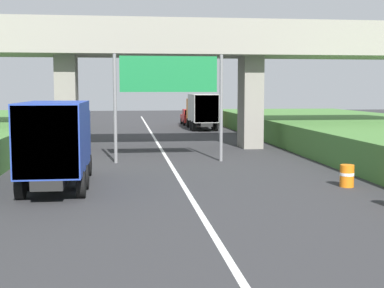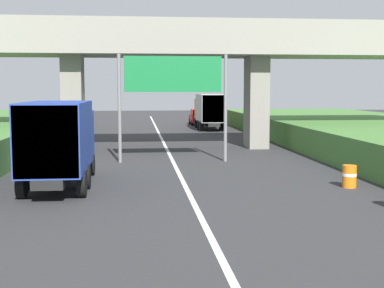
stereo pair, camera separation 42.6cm
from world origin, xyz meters
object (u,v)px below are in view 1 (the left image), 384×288
at_px(overhead_highway_sign, 169,82).
at_px(truck_blue, 58,139).
at_px(truck_orange, 202,110).
at_px(car_red, 190,117).
at_px(construction_barrel_4, 347,176).

relative_size(overhead_highway_sign, truck_blue, 0.81).
distance_m(truck_orange, car_red, 7.07).
distance_m(car_red, construction_barrel_4, 38.32).
bearing_deg(truck_blue, truck_orange, 71.35).
bearing_deg(overhead_highway_sign, construction_barrel_4, -51.77).
relative_size(truck_blue, truck_orange, 1.00).
height_order(truck_orange, construction_barrel_4, truck_orange).
distance_m(truck_blue, truck_orange, 31.57).
height_order(overhead_highway_sign, truck_orange, overhead_highway_sign).
height_order(overhead_highway_sign, car_red, overhead_highway_sign).
height_order(car_red, construction_barrel_4, car_red).
bearing_deg(construction_barrel_4, truck_orange, 92.62).
xyz_separation_m(overhead_highway_sign, construction_barrel_4, (6.51, -8.27, -3.85)).
bearing_deg(truck_orange, construction_barrel_4, -87.38).
bearing_deg(construction_barrel_4, overhead_highway_sign, 128.23).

